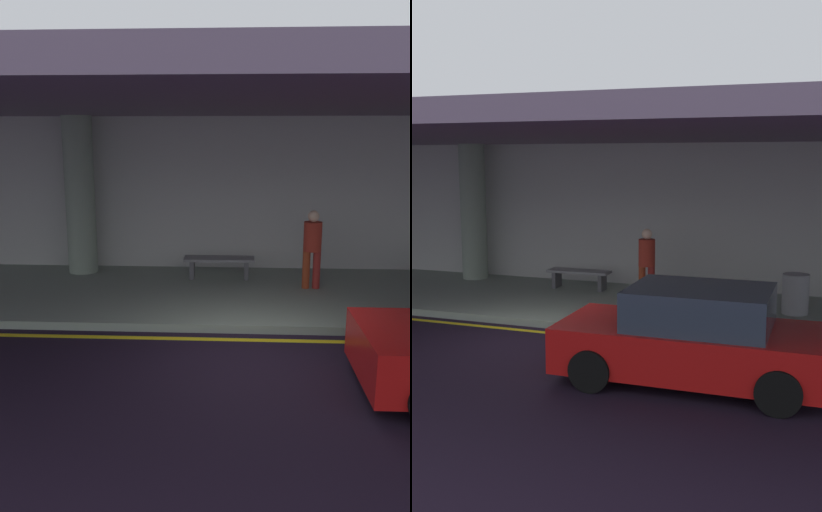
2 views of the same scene
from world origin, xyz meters
The scene contains 8 objects.
ground_plane centered at (0.00, 0.00, 0.00)m, with size 60.00×60.00×0.00m, color black.
sidewalk centered at (0.00, 3.10, 0.07)m, with size 26.00×4.20×0.15m, color gray.
lane_stripe_yellow centered at (0.00, 0.71, 0.00)m, with size 26.00×0.14×0.01m, color yellow.
support_column_left_mid centered at (-4.00, 4.61, 1.97)m, with size 0.69×0.69×3.65m, color gray.
ceiling_overhang centered at (0.00, 2.60, 3.95)m, with size 28.00×13.20×0.30m, color slate.
terminal_back_wall centered at (0.00, 5.35, 1.90)m, with size 26.00×0.30×3.80m, color #B1B2AF.
traveler_with_luggage centered at (1.27, 3.43, 1.11)m, with size 0.38×0.38×1.68m.
bench_metal centered at (-0.72, 4.16, 0.50)m, with size 1.60×0.50×0.48m.
Camera 1 is at (-0.38, -7.93, 3.40)m, focal length 38.15 mm.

